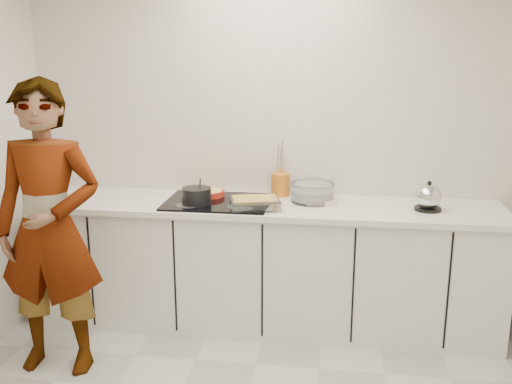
# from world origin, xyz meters

# --- Properties ---
(wall_back) EXTENTS (3.60, 0.00, 2.60)m
(wall_back) POSITION_xyz_m (0.00, 1.60, 1.30)
(wall_back) COLOR silver
(wall_back) RESTS_ON ground
(base_cabinets) EXTENTS (3.20, 0.58, 0.87)m
(base_cabinets) POSITION_xyz_m (0.00, 1.28, 0.43)
(base_cabinets) COLOR white
(base_cabinets) RESTS_ON floor
(countertop) EXTENTS (3.24, 0.64, 0.04)m
(countertop) POSITION_xyz_m (0.00, 1.28, 0.89)
(countertop) COLOR white
(countertop) RESTS_ON base_cabinets
(hob) EXTENTS (0.72, 0.54, 0.01)m
(hob) POSITION_xyz_m (-0.35, 1.26, 0.92)
(hob) COLOR black
(hob) RESTS_ON countertop
(tart_dish) EXTENTS (0.32, 0.32, 0.04)m
(tart_dish) POSITION_xyz_m (-0.46, 1.39, 0.95)
(tart_dish) COLOR red
(tart_dish) RESTS_ON hob
(saucepan) EXTENTS (0.21, 0.21, 0.19)m
(saucepan) POSITION_xyz_m (-0.48, 1.16, 0.98)
(saucepan) COLOR black
(saucepan) RESTS_ON hob
(baking_dish) EXTENTS (0.37, 0.31, 0.06)m
(baking_dish) POSITION_xyz_m (-0.07, 1.14, 0.96)
(baking_dish) COLOR silver
(baking_dish) RESTS_ON hob
(mixing_bowl) EXTENTS (0.34, 0.34, 0.14)m
(mixing_bowl) POSITION_xyz_m (0.31, 1.38, 0.97)
(mixing_bowl) COLOR silver
(mixing_bowl) RESTS_ON countertop
(tea_towel) EXTENTS (0.22, 0.17, 0.03)m
(tea_towel) POSITION_xyz_m (0.37, 1.33, 0.93)
(tea_towel) COLOR white
(tea_towel) RESTS_ON countertop
(kettle) EXTENTS (0.18, 0.18, 0.20)m
(kettle) POSITION_xyz_m (1.08, 1.26, 1.00)
(kettle) COLOR black
(kettle) RESTS_ON countertop
(utensil_crock) EXTENTS (0.18, 0.18, 0.17)m
(utensil_crock) POSITION_xyz_m (0.07, 1.52, 0.99)
(utensil_crock) COLOR orange
(utensil_crock) RESTS_ON countertop
(cook) EXTENTS (0.68, 0.46, 1.81)m
(cook) POSITION_xyz_m (-1.23, 0.54, 0.90)
(cook) COLOR white
(cook) RESTS_ON floor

